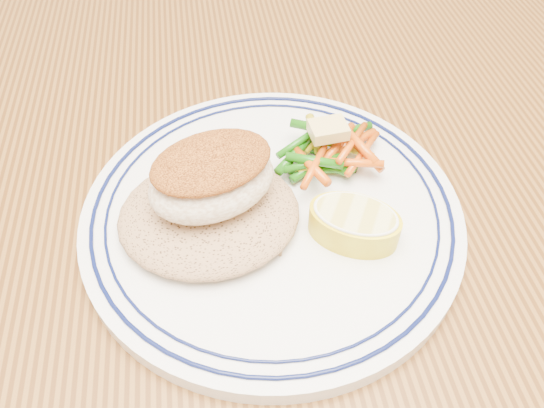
{
  "coord_description": "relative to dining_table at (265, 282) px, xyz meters",
  "views": [
    {
      "loc": [
        -0.04,
        -0.27,
        1.07
      ],
      "look_at": [
        0.01,
        -0.01,
        0.77
      ],
      "focal_mm": 35.0,
      "sensor_mm": 36.0,
      "label": 1
    }
  ],
  "objects": [
    {
      "name": "rice_pilaf",
      "position": [
        -0.04,
        -0.01,
        0.12
      ],
      "size": [
        0.14,
        0.12,
        0.03
      ],
      "primitive_type": "ellipsoid",
      "color": "#956F4A",
      "rests_on": "plate"
    },
    {
      "name": "dining_table",
      "position": [
        0.0,
        0.0,
        0.0
      ],
      "size": [
        1.5,
        0.9,
        0.75
      ],
      "color": "#4E2C0F",
      "rests_on": "ground"
    },
    {
      "name": "vegetable_pile",
      "position": [
        0.06,
        0.04,
        0.13
      ],
      "size": [
        0.1,
        0.1,
        0.03
      ],
      "color": "#16580B",
      "rests_on": "plate"
    },
    {
      "name": "fish_fillet",
      "position": [
        -0.04,
        -0.01,
        0.15
      ],
      "size": [
        0.11,
        0.09,
        0.05
      ],
      "color": "beige",
      "rests_on": "rice_pilaf"
    },
    {
      "name": "lemon_wedge",
      "position": [
        0.06,
        -0.04,
        0.13
      ],
      "size": [
        0.08,
        0.08,
        0.03
      ],
      "color": "yellow",
      "rests_on": "plate"
    },
    {
      "name": "plate",
      "position": [
        0.01,
        -0.01,
        0.11
      ],
      "size": [
        0.29,
        0.29,
        0.02
      ],
      "color": "silver",
      "rests_on": "dining_table"
    },
    {
      "name": "butter_pat",
      "position": [
        0.06,
        0.04,
        0.14
      ],
      "size": [
        0.03,
        0.03,
        0.01
      ],
      "primitive_type": "cube",
      "rotation": [
        0.0,
        0.0,
        0.1
      ],
      "color": "#DBBF6B",
      "rests_on": "vegetable_pile"
    }
  ]
}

